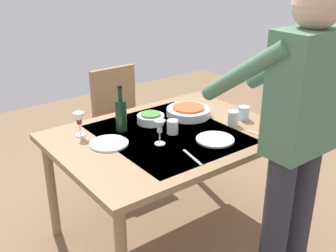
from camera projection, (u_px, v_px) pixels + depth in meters
name	position (u px, v px, depth m)	size (l,w,h in m)	color
ground_plane	(168.00, 231.00, 2.84)	(6.00, 6.00, 0.00)	#846647
dining_table	(168.00, 144.00, 2.57)	(1.38, 1.03, 0.74)	#93704C
chair_near	(121.00, 116.00, 3.39)	(0.40, 0.40, 0.91)	brown
person_server	(296.00, 134.00, 2.00)	(0.42, 0.61, 1.69)	#2D2D38
wine_bottle	(121.00, 114.00, 2.55)	(0.07, 0.07, 0.30)	black
wine_glass_left	(79.00, 120.00, 2.48)	(0.07, 0.07, 0.15)	white
wine_glass_right	(160.00, 128.00, 2.36)	(0.07, 0.07, 0.15)	white
water_cup_near_left	(243.00, 113.00, 2.74)	(0.08, 0.08, 0.09)	silver
water_cup_near_right	(233.00, 118.00, 2.65)	(0.07, 0.07, 0.10)	silver
water_cup_far_left	(173.00, 127.00, 2.53)	(0.07, 0.07, 0.09)	silver
serving_bowl_pasta	(188.00, 111.00, 2.80)	(0.30, 0.30, 0.07)	silver
side_bowl_salad	(151.00, 118.00, 2.69)	(0.18, 0.18, 0.07)	silver
dinner_plate_near	(109.00, 143.00, 2.40)	(0.23, 0.23, 0.01)	silver
dinner_plate_far	(215.00, 139.00, 2.45)	(0.23, 0.23, 0.01)	silver
table_knife	(192.00, 157.00, 2.25)	(0.01, 0.20, 0.01)	silver
table_fork	(260.00, 135.00, 2.52)	(0.01, 0.18, 0.01)	silver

